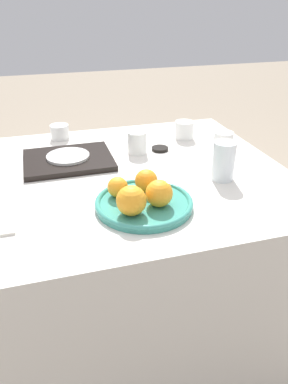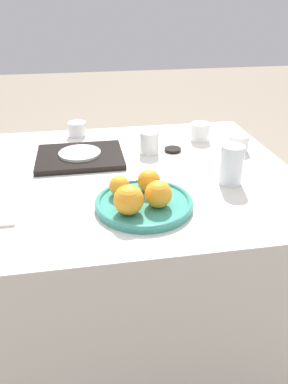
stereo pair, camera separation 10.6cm
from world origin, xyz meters
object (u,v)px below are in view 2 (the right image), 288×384
object	(u,v)px
orange_0	(158,194)
orange_3	(149,181)
orange_1	(129,200)
side_plate	(80,153)
orange_2	(119,186)
cup_0	(149,142)
cup_2	(77,129)
cup_3	(238,143)
cup_1	(200,132)
serving_tray	(80,157)
soy_dish	(173,150)
fruit_platter	(144,203)
water_glass	(231,165)

from	to	relation	value
orange_0	orange_3	bearing A→B (deg)	95.75
orange_1	side_plate	size ratio (longest dim) A/B	0.54
orange_2	cup_0	world-z (taller)	cup_0
cup_2	cup_3	distance (m)	0.68
orange_1	cup_2	world-z (taller)	orange_1
orange_0	cup_3	xyz separation A→B (m)	(0.40, 0.40, -0.02)
orange_1	side_plate	world-z (taller)	orange_1
orange_1	cup_1	bearing A→B (deg)	56.13
orange_1	serving_tray	distance (m)	0.46
cup_2	soy_dish	distance (m)	0.44
orange_1	cup_0	size ratio (longest dim) A/B	0.98
orange_2	cup_3	size ratio (longest dim) A/B	0.79
orange_3	cup_3	size ratio (longest dim) A/B	0.90
orange_2	serving_tray	size ratio (longest dim) A/B	0.19
fruit_platter	orange_0	distance (m)	0.06
cup_1	cup_3	size ratio (longest dim) A/B	1.02
orange_3	cup_0	distance (m)	0.35
orange_2	cup_2	size ratio (longest dim) A/B	0.79
orange_0	side_plate	distance (m)	0.47
serving_tray	cup_0	bearing A→B (deg)	4.20
cup_2	cup_3	size ratio (longest dim) A/B	1.00
cup_1	orange_1	bearing A→B (deg)	-123.87
cup_3	water_glass	bearing A→B (deg)	-117.42
cup_3	fruit_platter	bearing A→B (deg)	-140.14
orange_1	cup_2	bearing A→B (deg)	100.47
side_plate	orange_3	bearing A→B (deg)	-58.11
soy_dish	cup_0	bearing A→B (deg)	-179.69
water_glass	cup_2	world-z (taller)	water_glass
orange_1	orange_2	bearing A→B (deg)	97.04
cup_0	cup_2	xyz separation A→B (m)	(-0.27, 0.24, -0.01)
orange_3	soy_dish	size ratio (longest dim) A/B	1.06
orange_1	water_glass	size ratio (longest dim) A/B	0.64
orange_1	water_glass	xyz separation A→B (m)	(0.35, 0.16, 0.01)
orange_2	cup_1	distance (m)	0.60
orange_0	cup_3	distance (m)	0.56
orange_3	cup_1	size ratio (longest dim) A/B	0.88
fruit_platter	orange_0	size ratio (longest dim) A/B	3.68
orange_0	side_plate	size ratio (longest dim) A/B	0.50
cup_2	side_plate	bearing A→B (deg)	-88.73
cup_0	fruit_platter	bearing A→B (deg)	-102.64
orange_3	serving_tray	distance (m)	0.38
orange_3	serving_tray	bearing A→B (deg)	121.89
orange_2	orange_3	size ratio (longest dim) A/B	0.88
cup_0	orange_0	bearing A→B (deg)	-97.30
fruit_platter	cup_0	size ratio (longest dim) A/B	3.36
water_glass	cup_3	size ratio (longest dim) A/B	1.68
fruit_platter	serving_tray	size ratio (longest dim) A/B	0.90
serving_tray	cup_2	size ratio (longest dim) A/B	4.09
orange_1	cup_1	world-z (taller)	orange_1
orange_3	cup_0	size ratio (longest dim) A/B	0.82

